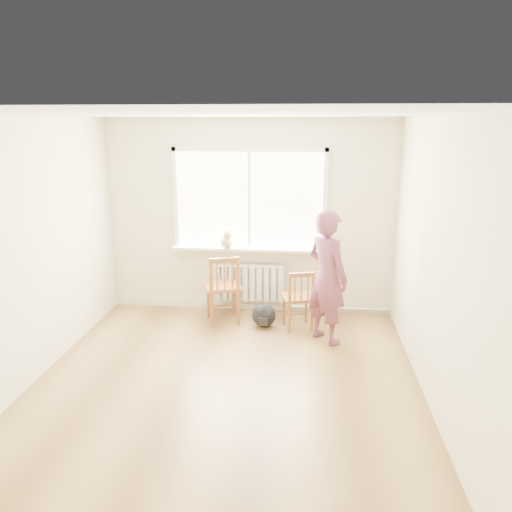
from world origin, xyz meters
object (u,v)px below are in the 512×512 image
(chair_left, at_px, (223,289))
(backpack, at_px, (264,315))
(chair_right, at_px, (299,300))
(person, at_px, (327,277))
(cat, at_px, (227,240))

(chair_left, height_order, backpack, chair_left)
(chair_right, relative_size, person, 0.49)
(person, distance_m, cat, 1.58)
(chair_right, relative_size, backpack, 2.54)
(cat, xyz_separation_m, backpack, (0.55, -0.44, -0.91))
(chair_left, relative_size, chair_right, 1.17)
(cat, height_order, backpack, cat)
(cat, bearing_deg, chair_right, -38.05)
(cat, bearing_deg, chair_left, -103.23)
(person, relative_size, backpack, 5.15)
(person, bearing_deg, chair_right, 5.23)
(chair_right, bearing_deg, backpack, -19.31)
(person, distance_m, backpack, 1.09)
(chair_left, distance_m, person, 1.45)
(chair_left, distance_m, cat, 0.70)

